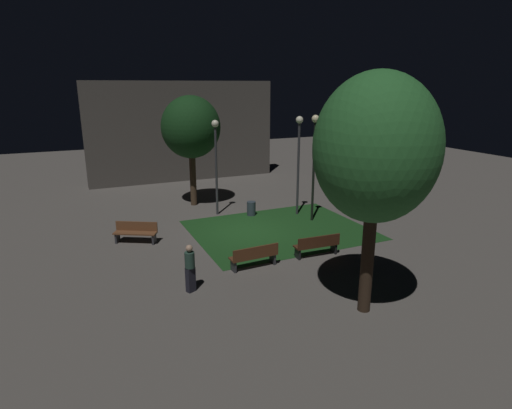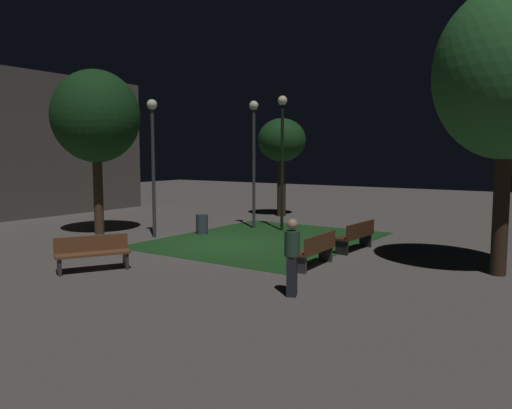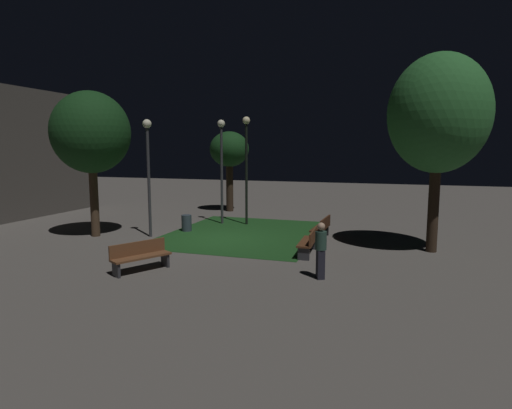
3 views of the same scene
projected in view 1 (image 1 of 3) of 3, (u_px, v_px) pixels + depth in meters
The scene contains 14 objects.
ground_plane at pixel (247, 231), 19.34m from camera, with size 60.00×60.00×0.00m, color #56514C.
grass_lawn at pixel (279, 230), 19.49m from camera, with size 7.82×6.32×0.01m, color #194219.
bench_lawn_edge at pixel (254, 256), 15.32m from camera, with size 1.82×0.56×0.88m.
bench_corner at pixel (317, 245), 16.37m from camera, with size 1.82×0.57×0.88m.
bench_back_row at pixel (136, 232), 17.84m from camera, with size 1.81×1.30×0.88m.
tree_back_right at pixel (191, 128), 22.42m from camera, with size 3.15×3.15×5.95m.
tree_lawn_side at pixel (376, 149), 11.27m from camera, with size 3.40×3.40×6.87m.
tree_tall_center at pixel (351, 140), 23.51m from camera, with size 2.25×2.25×4.61m.
lamp_post_near_wall at pixel (299, 150), 20.96m from camera, with size 0.36×0.36×5.00m.
lamp_post_path_center at pixel (314, 151), 19.94m from camera, with size 0.36×0.36×5.13m.
lamp_post_plaza_west at pixel (216, 152), 20.96m from camera, with size 0.36×0.36×4.81m.
trash_bin at pixel (251, 209), 21.57m from camera, with size 0.44×0.44×0.73m, color #2D3842.
pedestrian at pixel (190, 267), 13.48m from camera, with size 0.34×0.32×1.61m.
building_wall_backdrop at pixel (183, 132), 28.88m from camera, with size 12.83×0.80×6.72m, color #4C4742.
Camera 1 is at (-7.11, -16.83, 6.47)m, focal length 29.61 mm.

